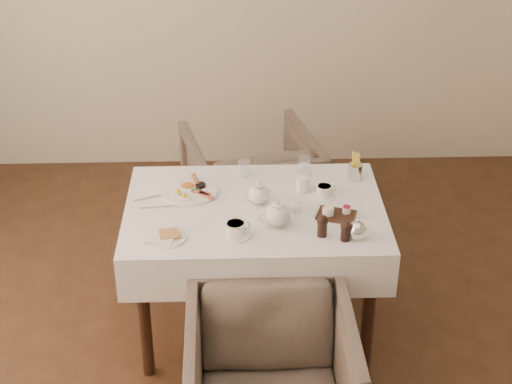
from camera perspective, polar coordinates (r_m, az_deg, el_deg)
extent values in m
cube|color=black|center=(3.88, -0.10, -1.53)|extent=(1.20, 0.80, 0.04)
cube|color=white|center=(3.93, -0.10, -2.56)|extent=(1.28, 0.88, 0.23)
cylinder|color=black|center=(4.39, -7.32, -3.44)|extent=(0.06, 0.06, 0.70)
cylinder|color=black|center=(4.41, 6.80, -3.19)|extent=(0.06, 0.06, 0.70)
cylinder|color=black|center=(3.84, -8.11, -9.03)|extent=(0.06, 0.06, 0.70)
cylinder|color=black|center=(3.87, 8.18, -8.70)|extent=(0.06, 0.06, 0.70)
imported|color=#4A4036|center=(3.50, 1.06, -13.56)|extent=(0.73, 0.75, 0.67)
imported|color=#4A4036|center=(4.86, -0.36, 0.45)|extent=(0.91, 0.93, 0.70)
cylinder|color=white|center=(4.00, -4.89, 0.06)|extent=(0.29, 0.29, 0.01)
ellipsoid|color=#B55B20|center=(4.03, -5.02, 0.56)|extent=(0.07, 0.07, 0.03)
cylinder|color=brown|center=(4.07, -4.41, 0.89)|extent=(0.06, 0.11, 0.03)
cylinder|color=black|center=(4.02, -4.06, 0.48)|extent=(0.05, 0.05, 0.02)
cube|color=#A72827|center=(3.95, -3.79, -0.16)|extent=(0.10, 0.09, 0.01)
ellipsoid|color=#264C19|center=(3.99, -4.37, 0.16)|extent=(0.06, 0.05, 0.02)
cylinder|color=white|center=(3.65, -6.47, -3.29)|extent=(0.18, 0.18, 0.01)
cube|color=olive|center=(3.65, -6.31, -3.06)|extent=(0.11, 0.10, 0.01)
cube|color=white|center=(3.63, -6.98, -3.41)|extent=(0.14, 0.11, 0.02)
cylinder|color=white|center=(3.99, 3.43, 0.61)|extent=(0.09, 0.09, 0.08)
cylinder|color=white|center=(3.64, -1.50, -3.14)|extent=(0.14, 0.14, 0.01)
cylinder|color=white|center=(3.62, -1.51, -2.68)|extent=(0.12, 0.12, 0.06)
cylinder|color=#A76C4B|center=(3.61, -1.52, -2.30)|extent=(0.08, 0.08, 0.00)
cylinder|color=white|center=(3.97, 4.96, -0.25)|extent=(0.12, 0.12, 0.01)
cylinder|color=white|center=(3.95, 4.98, 0.12)|extent=(0.10, 0.10, 0.05)
cylinder|color=#A76C4B|center=(3.94, 4.99, 0.43)|extent=(0.07, 0.07, 0.00)
cylinder|color=silver|center=(4.12, -0.86, 1.73)|extent=(0.08, 0.08, 0.09)
cylinder|color=silver|center=(3.81, 2.89, -0.85)|extent=(0.08, 0.08, 0.09)
cylinder|color=silver|center=(4.14, 3.53, 1.89)|extent=(0.08, 0.08, 0.10)
cube|color=black|center=(3.80, 5.85, -1.68)|extent=(0.21, 0.17, 0.02)
cylinder|color=white|center=(3.79, 5.26, -1.40)|extent=(0.06, 0.06, 0.03)
cylinder|color=maroon|center=(3.81, 6.61, -1.29)|extent=(0.04, 0.04, 0.03)
cylinder|color=silver|center=(4.12, 7.22, 1.46)|extent=(0.07, 0.07, 0.09)
cube|color=silver|center=(3.98, -7.50, -0.37)|extent=(0.19, 0.09, 0.00)
cube|color=silver|center=(3.89, -6.91, -1.10)|extent=(0.21, 0.04, 0.00)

